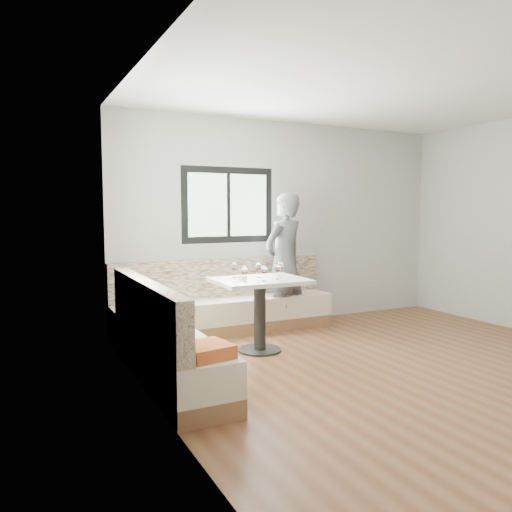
% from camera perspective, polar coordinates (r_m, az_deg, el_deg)
% --- Properties ---
extents(room, '(5.01, 5.01, 2.81)m').
position_cam_1_polar(room, '(5.04, 16.63, 3.07)').
color(room, brown).
rests_on(room, ground).
extents(banquette, '(2.90, 2.80, 0.95)m').
position_cam_1_polar(banquette, '(5.71, -6.06, -7.43)').
color(banquette, brown).
rests_on(banquette, ground).
extents(table, '(1.02, 0.80, 0.82)m').
position_cam_1_polar(table, '(5.59, 0.44, -4.71)').
color(table, black).
rests_on(table, ground).
extents(person, '(0.77, 0.64, 1.81)m').
position_cam_1_polar(person, '(6.63, 3.23, -0.61)').
color(person, '#54565B').
rests_on(person, ground).
extents(olive_ramekin, '(0.10, 0.10, 0.04)m').
position_cam_1_polar(olive_ramekin, '(5.53, -1.53, -2.46)').
color(olive_ramekin, white).
rests_on(olive_ramekin, table).
extents(wine_glass_a, '(0.08, 0.08, 0.17)m').
position_cam_1_polar(wine_glass_a, '(5.30, -1.33, -1.72)').
color(wine_glass_a, white).
rests_on(wine_glass_a, table).
extents(wine_glass_b, '(0.08, 0.08, 0.17)m').
position_cam_1_polar(wine_glass_b, '(5.36, 0.93, -1.63)').
color(wine_glass_b, white).
rests_on(wine_glass_b, table).
extents(wine_glass_c, '(0.08, 0.08, 0.17)m').
position_cam_1_polar(wine_glass_c, '(5.51, 2.50, -1.45)').
color(wine_glass_c, white).
rests_on(wine_glass_c, table).
extents(wine_glass_d, '(0.08, 0.08, 0.17)m').
position_cam_1_polar(wine_glass_d, '(5.65, 0.30, -1.28)').
color(wine_glass_d, white).
rests_on(wine_glass_d, table).
extents(wine_glass_e, '(0.08, 0.08, 0.17)m').
position_cam_1_polar(wine_glass_e, '(5.76, 2.80, -1.15)').
color(wine_glass_e, white).
rests_on(wine_glass_e, table).
extents(wine_glass_f, '(0.08, 0.08, 0.17)m').
position_cam_1_polar(wine_glass_f, '(5.64, -2.47, -1.29)').
color(wine_glass_f, white).
rests_on(wine_glass_f, table).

